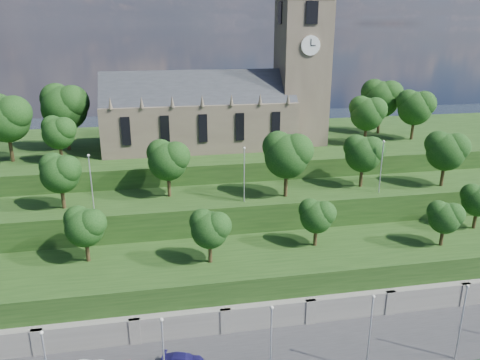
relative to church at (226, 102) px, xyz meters
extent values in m
cube|color=slate|center=(-0.79, -33.98, -20.02)|extent=(160.00, 2.00, 5.00)
cube|color=slate|center=(-25.79, -34.78, -20.02)|extent=(1.20, 0.60, 5.00)
cube|color=slate|center=(-15.79, -34.78, -20.02)|extent=(1.20, 0.60, 5.00)
cube|color=slate|center=(-5.79, -34.78, -20.02)|extent=(1.20, 0.60, 5.00)
cube|color=slate|center=(4.21, -34.78, -20.02)|extent=(1.20, 0.60, 5.00)
cube|color=slate|center=(14.21, -34.78, -20.02)|extent=(1.20, 0.60, 5.00)
cube|color=slate|center=(24.21, -34.78, -20.02)|extent=(1.20, 0.60, 5.00)
cube|color=#1C3A13|center=(-0.79, -27.98, -18.52)|extent=(160.00, 12.00, 8.00)
cube|color=#1C3A13|center=(-0.79, -16.98, -16.52)|extent=(160.00, 10.00, 12.00)
cube|color=#1C3A13|center=(-0.79, 4.02, -15.02)|extent=(160.00, 32.00, 15.00)
cube|color=brown|center=(-4.79, 0.02, -3.52)|extent=(32.00, 12.00, 8.00)
cube|color=#26292E|center=(-4.79, 0.02, 0.48)|extent=(32.00, 10.18, 10.18)
cone|color=brown|center=(-18.79, -5.98, 1.38)|extent=(0.70, 0.70, 1.80)
cone|color=brown|center=(-14.12, -5.98, 1.38)|extent=(0.70, 0.70, 1.80)
cone|color=brown|center=(-9.46, -5.98, 1.38)|extent=(0.70, 0.70, 1.80)
cone|color=brown|center=(-4.79, -5.98, 1.38)|extent=(0.70, 0.70, 1.80)
cone|color=brown|center=(-0.12, -5.98, 1.38)|extent=(0.70, 0.70, 1.80)
cone|color=brown|center=(4.54, -5.98, 1.38)|extent=(0.70, 0.70, 1.80)
cone|color=brown|center=(9.21, -5.98, 1.38)|extent=(0.70, 0.70, 1.80)
cube|color=black|center=(-16.79, -6.06, -3.02)|extent=(1.40, 0.25, 4.50)
cube|color=black|center=(-10.79, -6.06, -3.02)|extent=(1.40, 0.25, 4.50)
cube|color=black|center=(-4.79, -6.06, -3.02)|extent=(1.40, 0.25, 4.50)
cube|color=black|center=(1.21, -6.06, -3.02)|extent=(1.40, 0.25, 4.50)
cube|color=black|center=(7.21, -6.06, -3.02)|extent=(1.40, 0.25, 4.50)
cube|color=brown|center=(13.21, 0.02, 4.98)|extent=(8.00, 8.00, 25.00)
cube|color=black|center=(13.21, -4.06, 14.48)|extent=(2.00, 0.25, 3.50)
cube|color=black|center=(13.21, 4.10, 14.48)|extent=(2.00, 0.25, 3.50)
cube|color=black|center=(9.13, 0.02, 14.48)|extent=(0.25, 2.00, 3.50)
cube|color=black|center=(17.29, 0.02, 14.48)|extent=(0.25, 2.00, 3.50)
cylinder|color=white|center=(13.21, -4.10, 9.48)|extent=(3.20, 0.30, 3.20)
cylinder|color=white|center=(17.33, 0.02, 9.48)|extent=(0.30, 3.20, 3.20)
cube|color=black|center=(13.21, -4.28, 9.98)|extent=(0.12, 0.05, 1.10)
cube|color=black|center=(13.61, -4.28, 9.48)|extent=(0.80, 0.05, 0.12)
cylinder|color=#302412|center=(-21.22, -25.98, -13.03)|extent=(0.49, 0.49, 2.99)
sphere|color=#11340E|center=(-21.22, -25.98, -10.13)|extent=(4.66, 4.66, 4.66)
sphere|color=#11340E|center=(-20.28, -26.45, -9.43)|extent=(3.49, 3.49, 3.49)
sphere|color=#11340E|center=(-22.03, -25.40, -9.20)|extent=(3.26, 3.26, 3.26)
cylinder|color=#302412|center=(-6.69, -28.98, -13.08)|extent=(0.49, 0.49, 2.88)
sphere|color=#11340E|center=(-6.69, -28.98, -10.30)|extent=(4.47, 4.47, 4.47)
sphere|color=#11340E|center=(-5.80, -29.43, -9.63)|extent=(3.36, 3.36, 3.36)
sphere|color=#11340E|center=(-7.47, -28.43, -9.41)|extent=(3.13, 3.13, 3.13)
cylinder|color=#302412|center=(7.24, -26.98, -13.17)|extent=(0.48, 0.48, 2.70)
sphere|color=#11340E|center=(7.24, -26.98, -10.56)|extent=(4.21, 4.21, 4.21)
sphere|color=#11340E|center=(8.09, -27.41, -9.93)|extent=(3.15, 3.15, 3.15)
sphere|color=#11340E|center=(6.51, -26.46, -9.71)|extent=(2.94, 2.94, 2.94)
cylinder|color=#302412|center=(23.34, -29.98, -13.23)|extent=(0.48, 0.48, 2.59)
sphere|color=#11340E|center=(23.34, -29.98, -10.72)|extent=(4.03, 4.03, 4.03)
sphere|color=#11340E|center=(24.15, -30.39, -10.12)|extent=(3.02, 3.02, 3.02)
sphere|color=#11340E|center=(22.63, -29.48, -9.92)|extent=(2.82, 2.82, 2.82)
cylinder|color=#302412|center=(31.01, -25.98, -13.13)|extent=(0.48, 0.48, 2.78)
sphere|color=#11340E|center=(31.01, -25.98, -10.45)|extent=(4.32, 4.32, 4.32)
sphere|color=#11340E|center=(30.25, -25.44, -9.58)|extent=(3.02, 3.02, 3.02)
cylinder|color=#302412|center=(-24.85, -17.98, -8.91)|extent=(0.50, 0.50, 3.23)
sphere|color=#11340E|center=(-24.85, -17.98, -5.79)|extent=(5.02, 5.02, 5.02)
sphere|color=#11340E|center=(-23.84, -18.49, -5.04)|extent=(3.76, 3.76, 3.76)
sphere|color=#11340E|center=(-25.73, -17.36, -4.79)|extent=(3.51, 3.51, 3.51)
cylinder|color=#302412|center=(-10.85, -15.98, -8.76)|extent=(0.52, 0.52, 3.52)
sphere|color=#11340E|center=(-10.85, -15.98, -5.36)|extent=(5.48, 5.48, 5.48)
sphere|color=#11340E|center=(-9.75, -16.53, -4.53)|extent=(4.11, 4.11, 4.11)
sphere|color=#11340E|center=(-11.81, -15.30, -4.26)|extent=(3.83, 3.83, 3.83)
cylinder|color=#302412|center=(5.41, -18.98, -8.52)|extent=(0.54, 0.54, 4.01)
sphere|color=#11340E|center=(5.41, -18.98, -4.64)|extent=(6.24, 6.24, 6.24)
sphere|color=#11340E|center=(6.66, -19.61, -3.70)|extent=(4.68, 4.68, 4.68)
sphere|color=#11340E|center=(4.32, -18.20, -3.39)|extent=(4.37, 4.37, 4.37)
cylinder|color=#302412|center=(17.73, -16.98, -8.82)|extent=(0.51, 0.51, 3.39)
sphere|color=#11340E|center=(17.73, -16.98, -5.54)|extent=(5.28, 5.28, 5.28)
sphere|color=#11340E|center=(18.78, -17.51, -4.75)|extent=(3.96, 3.96, 3.96)
sphere|color=#11340E|center=(16.80, -16.33, -4.49)|extent=(3.70, 3.70, 3.70)
cylinder|color=#302412|center=(29.88, -18.98, -8.72)|extent=(0.52, 0.52, 3.61)
sphere|color=#11340E|center=(29.88, -18.98, -5.23)|extent=(5.61, 5.61, 5.61)
sphere|color=#11340E|center=(31.00, -19.55, -4.39)|extent=(4.21, 4.21, 4.21)
sphere|color=#11340E|center=(28.90, -18.28, -4.11)|extent=(3.93, 3.93, 3.93)
cylinder|color=#302412|center=(-34.37, -3.98, -5.27)|extent=(0.56, 0.56, 4.50)
sphere|color=#11340E|center=(-34.37, -3.98, -0.92)|extent=(7.00, 7.00, 7.00)
sphere|color=#11340E|center=(-32.97, -4.68, 0.13)|extent=(5.25, 5.25, 5.25)
cylinder|color=#302412|center=(-26.89, 2.02, -5.13)|extent=(0.57, 0.57, 4.77)
sphere|color=#11340E|center=(-26.89, 2.02, -0.52)|extent=(7.43, 7.43, 7.43)
sphere|color=#11340E|center=(-25.41, 1.27, 0.59)|extent=(5.57, 5.57, 5.57)
sphere|color=#11340E|center=(-28.19, 2.94, 0.96)|extent=(5.20, 5.20, 5.20)
cylinder|color=#302412|center=(-26.74, -5.98, -5.96)|extent=(0.50, 0.50, 3.12)
sphere|color=#11340E|center=(-26.74, -5.98, -2.95)|extent=(4.85, 4.85, 4.85)
sphere|color=#11340E|center=(-25.77, -6.47, -2.23)|extent=(3.63, 3.63, 3.63)
sphere|color=#11340E|center=(-27.59, -5.38, -1.98)|extent=(3.39, 3.39, 3.39)
cylinder|color=#302412|center=(24.11, -3.98, -5.68)|extent=(0.52, 0.52, 3.68)
sphere|color=#11340E|center=(24.11, -3.98, -2.13)|extent=(5.72, 5.72, 5.72)
sphere|color=#11340E|center=(25.26, -4.56, -1.27)|extent=(4.29, 4.29, 4.29)
sphere|color=#11340E|center=(23.11, -3.27, -0.98)|extent=(4.00, 4.00, 4.00)
cylinder|color=#302412|center=(30.60, 4.02, -5.29)|extent=(0.56, 0.56, 4.47)
sphere|color=#11340E|center=(30.60, 4.02, -0.97)|extent=(6.95, 6.95, 6.95)
sphere|color=#11340E|center=(31.99, 3.32, 0.08)|extent=(5.21, 5.21, 5.21)
sphere|color=#11340E|center=(29.39, 4.88, 0.42)|extent=(4.87, 4.87, 4.87)
cylinder|color=#302412|center=(34.30, -1.98, -5.56)|extent=(0.53, 0.53, 3.92)
sphere|color=#11340E|center=(34.30, -1.98, -1.78)|extent=(6.09, 6.09, 6.09)
sphere|color=#11340E|center=(35.52, -2.59, -0.86)|extent=(4.57, 4.57, 4.57)
sphere|color=#11340E|center=(33.24, -1.22, -0.56)|extent=(4.27, 4.27, 4.27)
sphere|color=silver|center=(-22.79, -43.48, -11.89)|extent=(0.36, 0.36, 0.36)
sphere|color=silver|center=(-12.79, -43.48, -11.89)|extent=(0.36, 0.36, 0.36)
cylinder|color=#B2B2B7|center=(-2.79, -43.48, -16.27)|extent=(0.16, 0.16, 8.51)
sphere|color=silver|center=(-2.79, -43.48, -11.89)|extent=(0.36, 0.36, 0.36)
cylinder|color=#B2B2B7|center=(7.21, -43.48, -16.27)|extent=(0.16, 0.16, 8.51)
sphere|color=silver|center=(7.21, -43.48, -11.89)|extent=(0.36, 0.36, 0.36)
cylinder|color=#B2B2B7|center=(17.21, -43.48, -16.27)|extent=(0.16, 0.16, 8.51)
sphere|color=silver|center=(17.21, -43.48, -11.89)|extent=(0.36, 0.36, 0.36)
cylinder|color=#B2B2B7|center=(-20.79, -19.98, -6.78)|extent=(0.16, 0.16, 7.49)
sphere|color=silver|center=(-20.79, -19.98, -2.91)|extent=(0.36, 0.36, 0.36)
cylinder|color=#B2B2B7|center=(-0.79, -19.98, -6.78)|extent=(0.16, 0.16, 7.49)
sphere|color=silver|center=(-0.79, -19.98, -2.91)|extent=(0.36, 0.36, 0.36)
cylinder|color=#B2B2B7|center=(19.21, -19.98, -6.78)|extent=(0.16, 0.16, 7.49)
sphere|color=silver|center=(19.21, -19.98, -2.91)|extent=(0.36, 0.36, 0.36)
imported|color=navy|center=(-10.85, -39.31, -19.89)|extent=(4.65, 2.92, 1.26)
camera|label=1|loc=(-12.42, -79.20, 12.82)|focal=35.00mm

